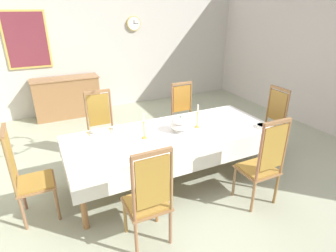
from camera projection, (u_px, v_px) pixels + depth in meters
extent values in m
cube|color=#A8B093|center=(167.00, 173.00, 4.24)|extent=(7.04, 6.79, 0.04)
cube|color=beige|center=(103.00, 42.00, 6.43)|extent=(7.04, 0.08, 3.15)
cylinder|color=#936339|center=(83.00, 203.00, 3.03)|extent=(0.07, 0.07, 0.71)
cylinder|color=#9B643E|center=(265.00, 152.00, 4.10)|extent=(0.07, 0.07, 0.71)
cylinder|color=#9C5F40|center=(71.00, 163.00, 3.81)|extent=(0.07, 0.07, 0.71)
cylinder|color=#9F7346|center=(227.00, 129.00, 4.88)|extent=(0.07, 0.07, 0.71)
cube|color=olive|center=(172.00, 137.00, 3.83)|extent=(2.75, 1.02, 0.08)
cube|color=#966940|center=(172.00, 134.00, 3.81)|extent=(2.87, 1.14, 0.03)
cube|color=white|center=(172.00, 133.00, 3.80)|extent=(2.89, 1.16, 0.00)
cube|color=white|center=(192.00, 162.00, 3.39)|extent=(2.89, 0.00, 0.31)
cube|color=white|center=(156.00, 128.00, 4.33)|extent=(2.89, 0.00, 0.31)
cube|color=white|center=(65.00, 167.00, 3.29)|extent=(0.00, 1.16, 0.31)
cube|color=white|center=(251.00, 125.00, 4.44)|extent=(0.00, 1.16, 0.31)
cylinder|color=olive|center=(125.00, 216.00, 3.03)|extent=(0.04, 0.04, 0.44)
cylinder|color=#9D6539|center=(157.00, 206.00, 3.18)|extent=(0.04, 0.04, 0.44)
cylinder|color=#986746|center=(136.00, 239.00, 2.73)|extent=(0.04, 0.04, 0.44)
cylinder|color=#906449|center=(170.00, 227.00, 2.89)|extent=(0.04, 0.04, 0.44)
cube|color=#966940|center=(147.00, 204.00, 2.86)|extent=(0.44, 0.42, 0.03)
cube|color=olive|center=(146.00, 202.00, 2.85)|extent=(0.40, 0.38, 0.02)
cylinder|color=#926240|center=(133.00, 191.00, 2.49)|extent=(0.03, 0.03, 0.69)
cylinder|color=#977245|center=(172.00, 180.00, 2.64)|extent=(0.03, 0.03, 0.69)
cube|color=#A37A2F|center=(153.00, 183.00, 2.55)|extent=(0.34, 0.02, 0.52)
cube|color=#966940|center=(152.00, 153.00, 2.43)|extent=(0.40, 0.04, 0.04)
cylinder|color=olive|center=(120.00, 151.00, 4.38)|extent=(0.04, 0.04, 0.44)
cylinder|color=#956441|center=(96.00, 157.00, 4.23)|extent=(0.04, 0.04, 0.44)
cylinder|color=olive|center=(114.00, 142.00, 4.68)|extent=(0.04, 0.04, 0.44)
cylinder|color=#9F6C44|center=(91.00, 147.00, 4.53)|extent=(0.04, 0.04, 0.44)
cube|color=#966940|center=(104.00, 136.00, 4.36)|extent=(0.44, 0.42, 0.03)
cube|color=olive|center=(104.00, 135.00, 4.35)|extent=(0.40, 0.38, 0.02)
cylinder|color=#996746|center=(111.00, 110.00, 4.46)|extent=(0.03, 0.03, 0.67)
cylinder|color=olive|center=(87.00, 114.00, 4.30)|extent=(0.03, 0.03, 0.67)
cube|color=olive|center=(99.00, 110.00, 4.37)|extent=(0.34, 0.02, 0.51)
cube|color=#966940|center=(97.00, 92.00, 4.25)|extent=(0.40, 0.04, 0.04)
cylinder|color=#8C6B4A|center=(234.00, 181.00, 3.63)|extent=(0.04, 0.04, 0.44)
cylinder|color=#946049|center=(256.00, 174.00, 3.78)|extent=(0.04, 0.04, 0.44)
cylinder|color=#9B6D45|center=(253.00, 197.00, 3.34)|extent=(0.04, 0.04, 0.44)
cylinder|color=olive|center=(276.00, 189.00, 3.49)|extent=(0.04, 0.04, 0.44)
cube|color=#966940|center=(257.00, 170.00, 3.47)|extent=(0.44, 0.42, 0.03)
cube|color=olive|center=(257.00, 168.00, 3.46)|extent=(0.40, 0.38, 0.02)
cylinder|color=#9A6145|center=(260.00, 154.00, 3.08)|extent=(0.03, 0.03, 0.71)
cylinder|color=#A0683C|center=(285.00, 147.00, 3.24)|extent=(0.03, 0.03, 0.71)
cube|color=olive|center=(273.00, 148.00, 3.15)|extent=(0.34, 0.02, 0.54)
cube|color=#966940|center=(278.00, 122.00, 3.02)|extent=(0.40, 0.04, 0.04)
cylinder|color=#9A6541|center=(200.00, 134.00, 4.99)|extent=(0.04, 0.04, 0.44)
cylinder|color=olive|center=(182.00, 138.00, 4.83)|extent=(0.04, 0.04, 0.44)
cylinder|color=olive|center=(190.00, 127.00, 5.28)|extent=(0.04, 0.04, 0.44)
cylinder|color=olive|center=(172.00, 130.00, 5.13)|extent=(0.04, 0.04, 0.44)
cube|color=#966940|center=(186.00, 120.00, 4.96)|extent=(0.44, 0.42, 0.03)
cube|color=olive|center=(186.00, 119.00, 4.96)|extent=(0.40, 0.38, 0.02)
cylinder|color=olive|center=(191.00, 99.00, 5.07)|extent=(0.03, 0.03, 0.63)
cylinder|color=#936047|center=(172.00, 102.00, 4.91)|extent=(0.03, 0.03, 0.63)
cube|color=#A87128|center=(182.00, 99.00, 4.98)|extent=(0.34, 0.02, 0.48)
cube|color=#966940|center=(182.00, 83.00, 4.87)|extent=(0.40, 0.04, 0.04)
cylinder|color=#9F7142|center=(54.00, 187.00, 3.52)|extent=(0.04, 0.04, 0.44)
cylinder|color=#8E6241|center=(57.00, 204.00, 3.21)|extent=(0.04, 0.04, 0.44)
cylinder|color=#996046|center=(23.00, 195.00, 3.38)|extent=(0.04, 0.04, 0.44)
cylinder|color=#926848|center=(23.00, 214.00, 3.07)|extent=(0.04, 0.04, 0.44)
cube|color=#966940|center=(36.00, 183.00, 3.20)|extent=(0.42, 0.44, 0.03)
cube|color=olive|center=(36.00, 181.00, 3.19)|extent=(0.38, 0.40, 0.02)
cylinder|color=#956843|center=(11.00, 152.00, 3.14)|extent=(0.03, 0.03, 0.70)
cylinder|color=olive|center=(10.00, 169.00, 2.82)|extent=(0.03, 0.03, 0.70)
cube|color=olive|center=(10.00, 157.00, 2.97)|extent=(0.02, 0.34, 0.53)
cube|color=#966940|center=(3.00, 131.00, 2.84)|extent=(0.04, 0.40, 0.04)
cylinder|color=#956C46|center=(264.00, 148.00, 4.49)|extent=(0.04, 0.04, 0.44)
cylinder|color=#9B7241|center=(248.00, 139.00, 4.80)|extent=(0.04, 0.04, 0.44)
cylinder|color=olive|center=(280.00, 144.00, 4.63)|extent=(0.04, 0.04, 0.44)
cylinder|color=olive|center=(264.00, 135.00, 4.95)|extent=(0.04, 0.04, 0.44)
cube|color=#966940|center=(266.00, 129.00, 4.63)|extent=(0.42, 0.44, 0.03)
cube|color=olive|center=(266.00, 127.00, 4.62)|extent=(0.38, 0.40, 0.02)
cylinder|color=#9F6E43|center=(286.00, 112.00, 4.40)|extent=(0.03, 0.03, 0.66)
cylinder|color=olive|center=(269.00, 105.00, 4.73)|extent=(0.03, 0.03, 0.66)
cube|color=#A27735|center=(278.00, 106.00, 4.55)|extent=(0.02, 0.34, 0.50)
cube|color=#966940|center=(280.00, 89.00, 4.43)|extent=(0.04, 0.40, 0.04)
cylinder|color=white|center=(180.00, 130.00, 3.85)|extent=(0.15, 0.15, 0.02)
ellipsoid|color=white|center=(180.00, 125.00, 3.82)|extent=(0.28, 0.28, 0.13)
ellipsoid|color=white|center=(180.00, 121.00, 3.79)|extent=(0.25, 0.25, 0.10)
sphere|color=#3E7755|center=(180.00, 117.00, 3.77)|extent=(0.03, 0.03, 0.03)
cylinder|color=gold|center=(144.00, 138.00, 3.63)|extent=(0.07, 0.07, 0.02)
cylinder|color=gold|center=(144.00, 130.00, 3.59)|extent=(0.02, 0.02, 0.21)
cone|color=gold|center=(144.00, 122.00, 3.54)|extent=(0.04, 0.04, 0.02)
cylinder|color=silver|center=(144.00, 118.00, 3.52)|extent=(0.02, 0.02, 0.10)
cylinder|color=gold|center=(197.00, 127.00, 3.96)|extent=(0.07, 0.07, 0.02)
cylinder|color=gold|center=(197.00, 119.00, 3.91)|extent=(0.02, 0.02, 0.22)
cone|color=gold|center=(198.00, 112.00, 3.87)|extent=(0.04, 0.04, 0.02)
cylinder|color=silver|center=(198.00, 108.00, 3.84)|extent=(0.02, 0.02, 0.10)
cylinder|color=white|center=(97.00, 131.00, 3.80)|extent=(0.17, 0.17, 0.04)
cylinder|color=white|center=(97.00, 131.00, 3.80)|extent=(0.14, 0.14, 0.03)
torus|color=#3E7755|center=(96.00, 130.00, 3.79)|extent=(0.16, 0.16, 0.01)
cylinder|color=white|center=(117.00, 128.00, 3.92)|extent=(0.16, 0.16, 0.03)
cylinder|color=white|center=(117.00, 127.00, 3.92)|extent=(0.13, 0.13, 0.02)
torus|color=#3E7755|center=(117.00, 127.00, 3.91)|extent=(0.15, 0.15, 0.01)
cylinder|color=white|center=(262.00, 126.00, 3.96)|extent=(0.17, 0.17, 0.04)
cylinder|color=white|center=(262.00, 126.00, 3.95)|extent=(0.14, 0.14, 0.03)
torus|color=#3E7755|center=(262.00, 125.00, 3.95)|extent=(0.17, 0.17, 0.01)
cube|color=gold|center=(89.00, 135.00, 3.73)|extent=(0.02, 0.14, 0.00)
ellipsoid|color=gold|center=(87.00, 132.00, 3.80)|extent=(0.03, 0.05, 0.01)
cube|color=gold|center=(110.00, 131.00, 3.85)|extent=(0.03, 0.14, 0.00)
ellipsoid|color=gold|center=(110.00, 128.00, 3.92)|extent=(0.03, 0.05, 0.01)
cube|color=#966940|center=(67.00, 98.00, 6.22)|extent=(1.40, 0.44, 0.88)
cube|color=#9B7047|center=(64.00, 78.00, 6.04)|extent=(1.44, 0.48, 0.02)
cube|color=#9D693E|center=(82.00, 93.00, 6.55)|extent=(0.59, 0.01, 0.70)
cube|color=olive|center=(50.00, 97.00, 6.27)|extent=(0.59, 0.01, 0.70)
cylinder|color=#D1B251|center=(134.00, 23.00, 6.52)|extent=(0.34, 0.05, 0.34)
cylinder|color=white|center=(134.00, 24.00, 6.49)|extent=(0.30, 0.01, 0.30)
cube|color=black|center=(134.00, 22.00, 6.48)|extent=(0.01, 0.00, 0.08)
cube|color=black|center=(136.00, 23.00, 6.51)|extent=(0.12, 0.00, 0.01)
cube|color=#D1B251|center=(27.00, 40.00, 5.69)|extent=(0.86, 0.04, 1.16)
cube|color=maroon|center=(27.00, 40.00, 5.67)|extent=(0.78, 0.01, 1.08)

